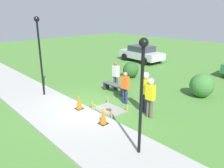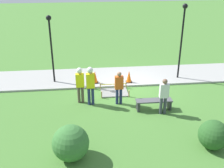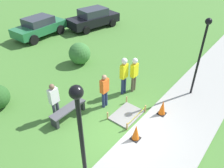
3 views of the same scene
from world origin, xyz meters
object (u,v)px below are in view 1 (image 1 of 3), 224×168
(worker_supervisor, at_px, (150,94))
(lamppost_near, at_px, (142,81))
(lamppost_far, at_px, (39,46))
(park_bench, at_px, (115,87))
(bystander_in_orange_shirt, at_px, (125,86))
(worker_assistant, at_px, (145,88))
(bystander_in_gray_shirt, at_px, (116,74))
(parked_car_silver, at_px, (141,53))
(traffic_cone_near_patch, at_px, (79,102))
(traffic_cone_far_patch, at_px, (103,116))

(worker_supervisor, distance_m, lamppost_near, 3.19)
(lamppost_far, bearing_deg, park_bench, 56.22)
(park_bench, height_order, bystander_in_orange_shirt, bystander_in_orange_shirt)
(worker_assistant, distance_m, lamppost_far, 5.96)
(worker_supervisor, bearing_deg, bystander_in_gray_shirt, 158.61)
(park_bench, distance_m, worker_assistant, 3.12)
(bystander_in_gray_shirt, bearing_deg, worker_supervisor, -21.39)
(bystander_in_orange_shirt, height_order, parked_car_silver, bystander_in_orange_shirt)
(traffic_cone_near_patch, height_order, lamppost_far, lamppost_far)
(lamppost_far, xyz_separation_m, parked_car_silver, (-2.36, 11.17, -2.03))
(traffic_cone_far_patch, xyz_separation_m, parked_car_silver, (-7.19, 10.92, 0.35))
(worker_assistant, relative_size, lamppost_near, 0.52)
(worker_supervisor, xyz_separation_m, lamppost_far, (-5.62, -2.28, 1.73))
(worker_assistant, xyz_separation_m, lamppost_near, (1.97, -2.68, 1.36))
(worker_supervisor, relative_size, bystander_in_gray_shirt, 1.06)
(worker_supervisor, bearing_deg, park_bench, 162.68)
(worker_supervisor, bearing_deg, bystander_in_orange_shirt, 169.83)
(bystander_in_gray_shirt, bearing_deg, bystander_in_orange_shirt, -30.97)
(traffic_cone_near_patch, height_order, bystander_in_orange_shirt, bystander_in_orange_shirt)
(worker_supervisor, relative_size, lamppost_far, 0.44)
(worker_supervisor, height_order, bystander_in_orange_shirt, worker_supervisor)
(lamppost_near, bearing_deg, bystander_in_orange_shirt, 140.37)
(traffic_cone_far_patch, distance_m, worker_supervisor, 2.27)
(bystander_in_orange_shirt, height_order, bystander_in_gray_shirt, bystander_in_gray_shirt)
(worker_assistant, distance_m, lamppost_near, 3.60)
(parked_car_silver, bearing_deg, park_bench, -55.66)
(bystander_in_orange_shirt, bearing_deg, worker_assistant, -2.94)
(bystander_in_gray_shirt, relative_size, parked_car_silver, 0.39)
(bystander_in_gray_shirt, bearing_deg, park_bench, -51.08)
(lamppost_near, bearing_deg, parked_car_silver, 129.92)
(traffic_cone_near_patch, distance_m, traffic_cone_far_patch, 1.90)
(bystander_in_gray_shirt, height_order, lamppost_near, lamppost_near)
(traffic_cone_near_patch, relative_size, worker_assistant, 0.35)
(bystander_in_gray_shirt, bearing_deg, traffic_cone_near_patch, -73.09)
(park_bench, bearing_deg, traffic_cone_near_patch, -76.66)
(traffic_cone_far_patch, height_order, worker_supervisor, worker_supervisor)
(traffic_cone_near_patch, bearing_deg, worker_assistant, 44.74)
(lamppost_near, xyz_separation_m, parked_car_silver, (-9.47, 11.32, -1.76))
(lamppost_far, bearing_deg, traffic_cone_near_patch, 6.97)
(worker_supervisor, xyz_separation_m, parked_car_silver, (-7.99, 8.90, -0.31))
(park_bench, distance_m, parked_car_silver, 9.10)
(park_bench, xyz_separation_m, lamppost_near, (4.87, -3.48, 2.20))
(park_bench, height_order, bystander_in_gray_shirt, bystander_in_gray_shirt)
(bystander_in_orange_shirt, xyz_separation_m, bystander_in_gray_shirt, (-1.87, 1.12, 0.03))
(worker_supervisor, bearing_deg, traffic_cone_far_patch, -111.36)
(worker_supervisor, distance_m, bystander_in_orange_shirt, 1.88)
(traffic_cone_near_patch, height_order, traffic_cone_far_patch, traffic_cone_far_patch)
(worker_supervisor, distance_m, worker_assistant, 0.56)
(worker_assistant, bearing_deg, park_bench, 164.65)
(bystander_in_gray_shirt, bearing_deg, traffic_cone_far_patch, -50.01)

